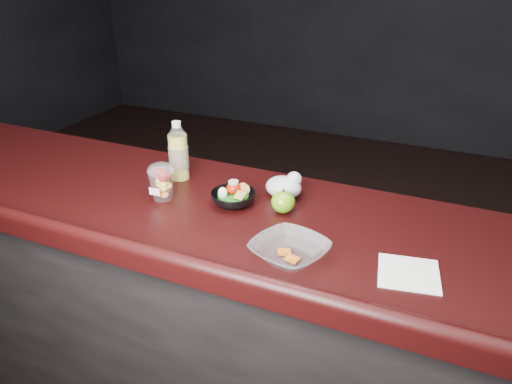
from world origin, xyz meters
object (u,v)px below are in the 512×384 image
fruit_cup (162,181)px  green_apple (283,202)px  lemonade_bottle (179,155)px  snack_bowl (233,197)px  takeout_bowl (290,251)px

fruit_cup → green_apple: (0.42, 0.08, -0.03)m
fruit_cup → lemonade_bottle: bearing=102.4°
fruit_cup → green_apple: 0.43m
snack_bowl → lemonade_bottle: bearing=158.1°
green_apple → takeout_bowl: (0.12, -0.25, -0.01)m
fruit_cup → snack_bowl: 0.25m
lemonade_bottle → takeout_bowl: (0.57, -0.34, -0.07)m
lemonade_bottle → green_apple: lemonade_bottle is taller
green_apple → takeout_bowl: bearing=-64.9°
fruit_cup → takeout_bowl: size_ratio=0.52×
green_apple → takeout_bowl: green_apple is taller
snack_bowl → takeout_bowl: 0.37m
lemonade_bottle → takeout_bowl: 0.67m
lemonade_bottle → green_apple: bearing=-11.4°
snack_bowl → takeout_bowl: bearing=-38.3°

